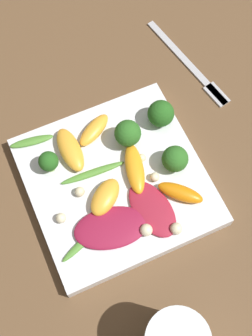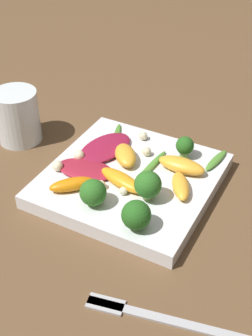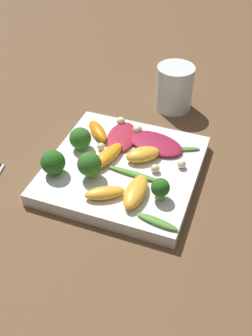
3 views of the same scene
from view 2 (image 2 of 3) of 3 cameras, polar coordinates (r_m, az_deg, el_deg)
The scene contains 24 objects.
ground_plane at distance 0.72m, azimuth 0.55°, elevation -2.19°, with size 2.40×2.40×0.00m, color brown.
plate at distance 0.71m, azimuth 0.56°, elevation -1.49°, with size 0.24×0.24×0.02m.
drinking_glass at distance 0.82m, azimuth -13.10°, elevation 6.14°, with size 0.08×0.08×0.09m.
fork at distance 0.56m, azimuth 3.09°, elevation -17.46°, with size 0.05×0.20×0.01m.
radicchio_leaf_0 at distance 0.71m, azimuth -4.95°, elevation -0.16°, with size 0.06×0.10×0.01m.
radicchio_leaf_1 at distance 0.75m, azimuth -2.55°, elevation 2.49°, with size 0.11×0.08×0.01m.
orange_segment_0 at distance 0.68m, azimuth 6.68°, elevation -2.17°, with size 0.07×0.05×0.02m.
orange_segment_1 at distance 0.73m, azimuth -0.07°, elevation 1.55°, with size 0.07×0.06×0.02m.
orange_segment_2 at distance 0.68m, azimuth -0.50°, elevation -1.50°, with size 0.04×0.08×0.02m.
orange_segment_3 at distance 0.71m, azimuth 6.79°, elevation 0.33°, with size 0.03×0.07×0.02m.
orange_segment_4 at distance 0.68m, azimuth -6.66°, elevation -2.00°, with size 0.06×0.06×0.02m.
broccoli_floret_0 at distance 0.65m, azimuth 2.68°, elevation -2.05°, with size 0.04×0.04×0.05m.
broccoli_floret_1 at distance 0.73m, azimuth 7.18°, elevation 2.63°, with size 0.03×0.03×0.04m.
broccoli_floret_2 at distance 0.61m, azimuth 1.25°, elevation -5.78°, with size 0.04×0.04×0.04m.
broccoli_floret_3 at distance 0.64m, azimuth -4.04°, elevation -3.02°, with size 0.04×0.04×0.04m.
arugula_sprig_0 at distance 0.72m, azimuth 3.03°, elevation 0.16°, with size 0.10×0.02×0.01m.
arugula_sprig_1 at distance 0.74m, azimuth 10.92°, elevation 0.93°, with size 0.07×0.02×0.01m.
arugula_sprig_2 at distance 0.79m, azimuth -1.14°, elevation 3.98°, with size 0.07×0.04×0.01m.
macadamia_nut_0 at distance 0.68m, azimuth -3.07°, elevation -2.05°, with size 0.01×0.01×0.01m.
macadamia_nut_1 at distance 0.73m, azimuth -5.74°, elevation 1.53°, with size 0.02×0.02×0.02m.
macadamia_nut_2 at distance 0.74m, azimuth 2.21°, elevation 2.12°, with size 0.01×0.01×0.01m.
macadamia_nut_3 at distance 0.67m, azimuth -0.32°, elevation -2.80°, with size 0.01×0.01×0.01m.
macadamia_nut_4 at distance 0.78m, azimuth 2.09°, elevation 3.93°, with size 0.01×0.01×0.01m.
macadamia_nut_5 at distance 0.72m, azimuth -8.34°, elevation 0.26°, with size 0.02×0.02×0.02m.
Camera 2 is at (-0.49, -0.25, 0.46)m, focal length 50.00 mm.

